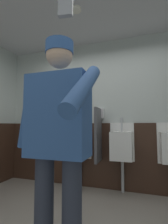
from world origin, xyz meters
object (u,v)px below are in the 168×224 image
Objects in this scene: cell_phone at (66,4)px; person at (58,136)px; soap_dispenser at (101,113)px; urinal_left at (79,144)px; urinal_middle at (122,145)px.

person is at bearing 111.64° from cell_phone.
person reaches higher than soap_dispenser.
cell_phone is (0.75, -2.20, 0.83)m from urinal_left.
person reaches higher than cell_phone.
person is 15.85× the size of cell_phone.
person is 9.68× the size of soap_dispenser.
person reaches higher than urinal_left.
urinal_middle is at bearing 81.77° from cell_phone.
soap_dispenser is (-0.36, 0.12, 0.55)m from urinal_middle.
soap_dispenser reaches higher than urinal_left.
urinal_left is 0.75m from urinal_middle.
soap_dispenser is (0.39, 0.12, 0.55)m from urinal_left.
cell_phone is at bearing -90.08° from urinal_middle.
urinal_middle is 0.67m from soap_dispenser.
urinal_left is 0.71× the size of person.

